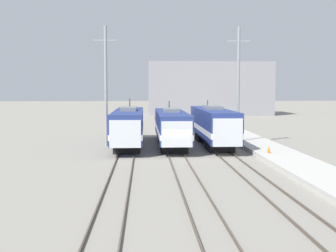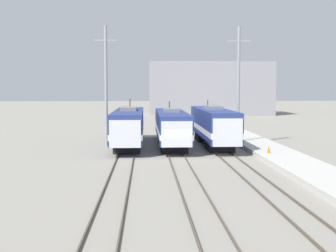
% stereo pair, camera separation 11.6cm
% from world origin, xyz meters
% --- Properties ---
extents(ground_plane, '(400.00, 400.00, 0.00)m').
position_xyz_m(ground_plane, '(0.00, 0.00, 0.00)').
color(ground_plane, gray).
extents(rail_pair_far_left, '(1.51, 120.00, 0.15)m').
position_xyz_m(rail_pair_far_left, '(-4.54, 0.00, 0.07)').
color(rail_pair_far_left, '#4C4238').
rests_on(rail_pair_far_left, ground_plane).
extents(rail_pair_center, '(1.51, 120.00, 0.15)m').
position_xyz_m(rail_pair_center, '(0.00, 0.00, 0.07)').
color(rail_pair_center, '#4C4238').
rests_on(rail_pair_center, ground_plane).
extents(rail_pair_far_right, '(1.51, 120.00, 0.15)m').
position_xyz_m(rail_pair_far_right, '(4.54, 0.00, 0.07)').
color(rail_pair_far_right, '#4C4238').
rests_on(rail_pair_far_right, ground_plane).
extents(locomotive_far_left, '(3.03, 18.66, 4.99)m').
position_xyz_m(locomotive_far_left, '(-4.54, 7.95, 2.14)').
color(locomotive_far_left, black).
rests_on(locomotive_far_left, ground_plane).
extents(locomotive_center, '(3.02, 18.42, 4.69)m').
position_xyz_m(locomotive_center, '(0.00, 7.93, 2.07)').
color(locomotive_center, black).
rests_on(locomotive_center, ground_plane).
extents(locomotive_far_right, '(2.94, 18.83, 4.76)m').
position_xyz_m(locomotive_far_right, '(4.54, 8.30, 2.19)').
color(locomotive_far_right, black).
rests_on(locomotive_far_right, ground_plane).
extents(catenary_tower_left, '(2.49, 0.31, 12.71)m').
position_xyz_m(catenary_tower_left, '(-6.92, 8.49, 6.59)').
color(catenary_tower_left, gray).
rests_on(catenary_tower_left, ground_plane).
extents(catenary_tower_right, '(2.49, 0.31, 12.71)m').
position_xyz_m(catenary_tower_right, '(7.24, 8.49, 6.59)').
color(catenary_tower_right, gray).
rests_on(catenary_tower_right, ground_plane).
extents(platform, '(4.00, 120.00, 0.44)m').
position_xyz_m(platform, '(9.06, 0.00, 0.22)').
color(platform, '#B7B5AD').
rests_on(platform, ground_plane).
extents(traffic_cone, '(0.33, 0.33, 0.64)m').
position_xyz_m(traffic_cone, '(8.10, -1.04, 0.76)').
color(traffic_cone, orange).
rests_on(traffic_cone, platform).
extents(depot_building, '(28.76, 12.99, 12.38)m').
position_xyz_m(depot_building, '(12.58, 70.42, 6.19)').
color(depot_building, gray).
rests_on(depot_building, ground_plane).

